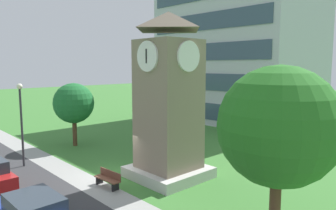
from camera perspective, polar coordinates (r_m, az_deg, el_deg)
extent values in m
plane|color=#3D7A33|center=(19.60, -9.42, -12.48)|extent=(160.00, 160.00, 0.00)
cube|color=#38383A|center=(17.25, -27.45, -15.99)|extent=(120.00, 7.20, 0.01)
cube|color=#9E9E99|center=(18.75, -14.04, -13.51)|extent=(120.00, 1.60, 0.01)
cube|color=#B7BCC6|center=(39.90, 12.69, 11.33)|extent=(16.97, 12.44, 19.20)
cube|color=#384C60|center=(35.15, 6.55, -1.02)|extent=(15.61, 0.10, 1.80)
cube|color=#384C60|center=(34.84, 6.62, 4.20)|extent=(15.61, 0.10, 1.80)
cube|color=#384C60|center=(34.83, 6.70, 9.46)|extent=(15.61, 0.10, 1.80)
cube|color=#384C60|center=(35.11, 6.78, 14.68)|extent=(15.61, 0.10, 1.80)
cube|color=gray|center=(18.27, 0.10, -0.90)|extent=(2.98, 2.98, 7.99)
cube|color=beige|center=(19.14, 0.10, -11.91)|extent=(4.02, 4.02, 0.60)
pyramid|color=#6A5D4D|center=(18.26, 0.11, 14.88)|extent=(3.28, 3.28, 1.02)
cylinder|color=white|center=(17.08, -3.74, 8.73)|extent=(1.64, 0.12, 1.64)
cylinder|color=white|center=(17.00, 3.72, 8.74)|extent=(0.12, 1.64, 1.64)
cube|color=black|center=(17.04, -3.93, 9.23)|extent=(0.08, 0.08, 0.49)
cube|color=black|center=(17.03, -3.95, 8.74)|extent=(0.06, 0.05, 0.74)
cube|color=brown|center=(17.88, -10.88, -12.93)|extent=(1.83, 0.59, 0.06)
cube|color=brown|center=(17.93, -10.32, -12.08)|extent=(1.80, 0.16, 0.40)
cube|color=black|center=(18.52, -12.20, -12.99)|extent=(0.11, 0.44, 0.45)
cube|color=black|center=(17.42, -9.44, -14.24)|extent=(0.11, 0.44, 0.45)
cylinder|color=#333338|center=(22.56, -24.76, -3.81)|extent=(0.14, 0.14, 5.05)
sphere|color=#F2EFCC|center=(22.24, -25.12, 3.05)|extent=(0.36, 0.36, 0.36)
cylinder|color=#513823|center=(27.14, -16.41, -4.56)|extent=(0.35, 0.35, 2.38)
sphere|color=#1F6C30|center=(26.78, -16.58, 0.33)|extent=(3.26, 3.26, 3.26)
cylinder|color=#513823|center=(12.88, 18.65, -16.69)|extent=(0.41, 0.41, 2.84)
sphere|color=#266E21|center=(12.01, 19.21, -3.62)|extent=(4.40, 4.40, 4.40)
cylinder|color=black|center=(18.61, -26.03, -13.12)|extent=(0.66, 0.23, 0.66)
cube|color=#2D3842|center=(13.40, -22.91, -16.06)|extent=(2.28, 1.69, 0.60)
cylinder|color=black|center=(15.51, -21.71, -17.01)|extent=(0.66, 0.23, 0.66)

